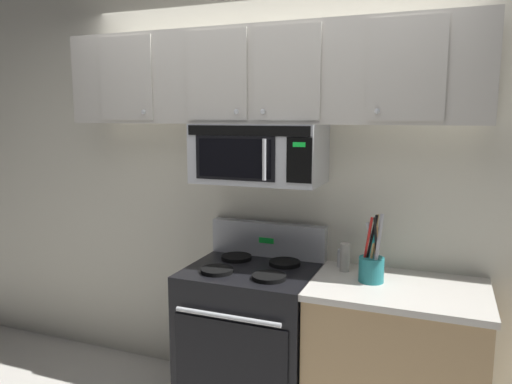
{
  "coord_description": "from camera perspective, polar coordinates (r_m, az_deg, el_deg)",
  "views": [
    {
      "loc": [
        1.04,
        -2.16,
        1.8
      ],
      "look_at": [
        0.0,
        0.49,
        1.35
      ],
      "focal_mm": 34.21,
      "sensor_mm": 36.0,
      "label": 1
    }
  ],
  "objects": [
    {
      "name": "utensil_crock_teal",
      "position": [
        2.75,
        13.39,
        -8.24
      ],
      "size": [
        0.14,
        0.14,
        0.38
      ],
      "color": "teal",
      "rests_on": "counter_segment"
    },
    {
      "name": "salt_shaker",
      "position": [
        2.99,
        9.98,
        -7.63
      ],
      "size": [
        0.05,
        0.05,
        0.11
      ],
      "color": "white",
      "rests_on": "counter_segment"
    },
    {
      "name": "upper_cabinets",
      "position": [
        2.94,
        0.6,
        13.36
      ],
      "size": [
        2.5,
        0.36,
        0.55
      ],
      "color": "#BCB7AD"
    },
    {
      "name": "back_wall",
      "position": [
        3.16,
        1.98,
        0.78
      ],
      "size": [
        5.2,
        0.1,
        2.7
      ],
      "primitive_type": "cube",
      "color": "silver",
      "rests_on": "ground_plane"
    },
    {
      "name": "pepper_mill",
      "position": [
        2.91,
        10.35,
        -7.52
      ],
      "size": [
        0.06,
        0.06,
        0.16
      ],
      "primitive_type": "cylinder",
      "color": "#B7B2A8",
      "rests_on": "counter_segment"
    },
    {
      "name": "stove_range",
      "position": [
        3.09,
        -0.47,
        -16.56
      ],
      "size": [
        0.76,
        0.69,
        1.12
      ],
      "color": "black",
      "rests_on": "ground_plane"
    },
    {
      "name": "counter_segment",
      "position": [
        2.93,
        15.91,
        -18.8
      ],
      "size": [
        0.93,
        0.65,
        0.9
      ],
      "color": "tan",
      "rests_on": "ground_plane"
    },
    {
      "name": "over_range_microwave",
      "position": [
        2.91,
        0.36,
        4.53
      ],
      "size": [
        0.76,
        0.43,
        0.35
      ],
      "color": "#B7BABF"
    }
  ]
}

